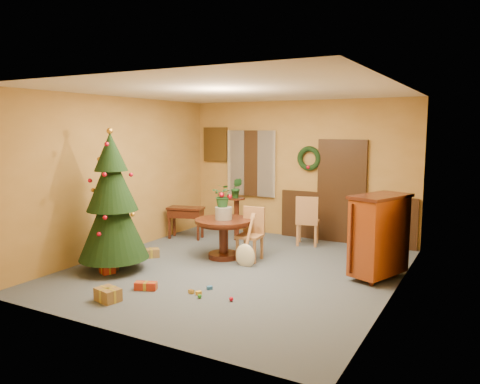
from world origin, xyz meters
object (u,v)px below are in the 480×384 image
Objects in this scene: christmas_tree at (112,204)px; sideboard at (379,234)px; dining_table at (224,231)px; writing_desk at (186,215)px; chair_near at (251,232)px.

christmas_tree is 4.25m from sideboard.
dining_table is at bearing 51.16° from christmas_tree.
christmas_tree is 2.83× the size of writing_desk.
chair_near is (0.47, 0.17, 0.00)m from dining_table.
chair_near is 0.40× the size of christmas_tree.
writing_desk is (-1.49, 0.93, 0.01)m from dining_table.
sideboard is (2.22, -0.00, 0.20)m from chair_near.
dining_table is 1.75m from writing_desk.
chair_near is 0.71× the size of sideboard.
dining_table is 0.50m from chair_near.
sideboard is (3.89, 1.67, -0.40)m from christmas_tree.
christmas_tree is (-1.67, -1.67, 0.61)m from chair_near.
chair_near is at bearing 20.13° from dining_table.
sideboard is at bearing 23.17° from christmas_tree.
writing_desk is (-1.96, 0.76, 0.00)m from chair_near.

